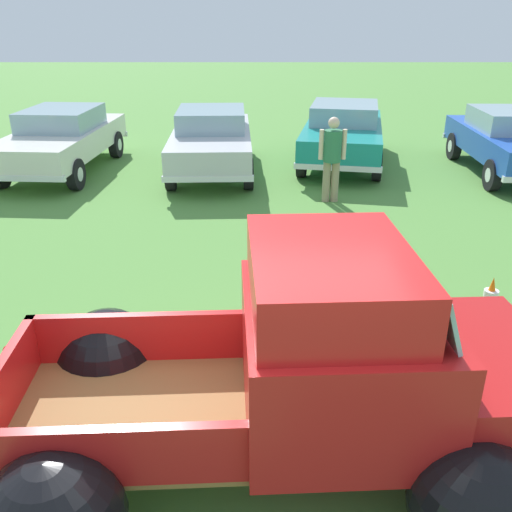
% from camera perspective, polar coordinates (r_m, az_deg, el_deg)
% --- Properties ---
extents(ground_plane, '(80.00, 80.00, 0.00)m').
position_cam_1_polar(ground_plane, '(4.97, -0.05, -20.29)').
color(ground_plane, '#548C3D').
extents(vintage_pickup_truck, '(4.71, 2.94, 1.96)m').
position_cam_1_polar(vintage_pickup_truck, '(4.50, 5.02, -13.12)').
color(vintage_pickup_truck, black).
rests_on(vintage_pickup_truck, ground).
extents(show_car_0, '(2.10, 4.58, 1.43)m').
position_cam_1_polar(show_car_0, '(13.86, -19.30, 11.44)').
color(show_car_0, black).
rests_on(show_car_0, ground).
extents(show_car_1, '(1.96, 4.45, 1.43)m').
position_cam_1_polar(show_car_1, '(13.05, -4.49, 11.98)').
color(show_car_1, black).
rests_on(show_car_1, ground).
extents(show_car_2, '(2.65, 4.74, 1.43)m').
position_cam_1_polar(show_car_2, '(14.00, 9.09, 12.58)').
color(show_car_2, black).
rests_on(show_car_2, ground).
extents(show_car_3, '(1.92, 4.33, 1.43)m').
position_cam_1_polar(show_car_3, '(14.14, 24.79, 10.82)').
color(show_car_3, black).
rests_on(show_car_3, ground).
extents(spectator_0, '(0.53, 0.35, 1.65)m').
position_cam_1_polar(spectator_0, '(10.92, 7.97, 10.32)').
color(spectator_0, gray).
rests_on(spectator_0, ground).
extents(lane_cone_0, '(0.36, 0.36, 0.63)m').
position_cam_1_polar(lane_cone_0, '(7.14, 23.04, -4.36)').
color(lane_cone_0, black).
rests_on(lane_cone_0, ground).
extents(lane_cone_1, '(0.36, 0.36, 0.63)m').
position_cam_1_polar(lane_cone_1, '(7.10, 9.27, -2.76)').
color(lane_cone_1, black).
rests_on(lane_cone_1, ground).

